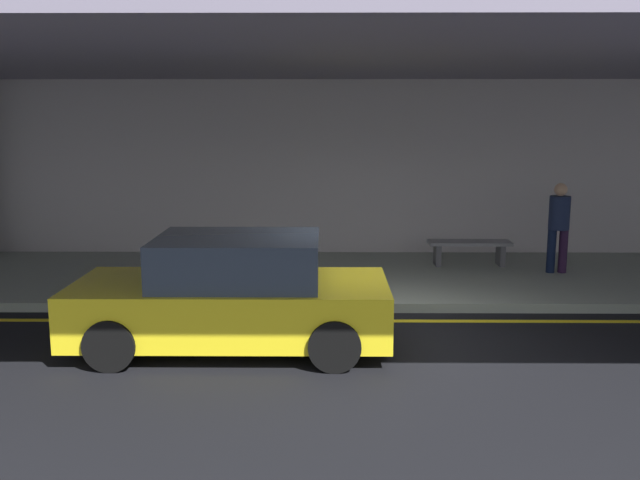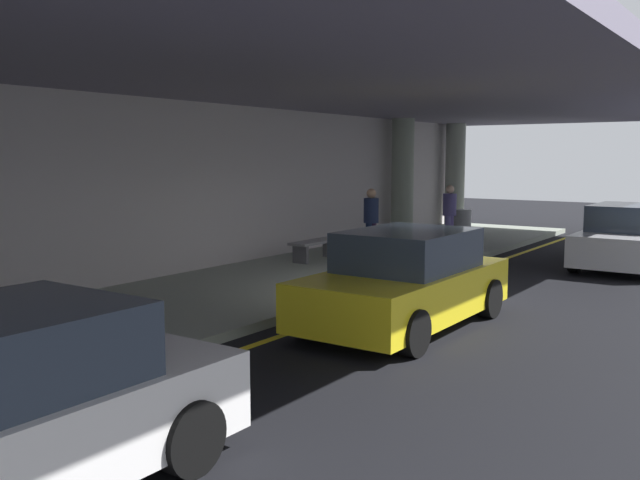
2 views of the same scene
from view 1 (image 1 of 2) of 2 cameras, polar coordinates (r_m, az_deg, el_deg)
The scene contains 8 objects.
ground_plane at distance 9.95m, azimuth 4.51°, elevation -7.62°, with size 60.00×60.00×0.00m, color black.
sidewalk at distance 12.92m, azimuth 3.56°, elevation -3.12°, with size 26.00×4.20×0.15m, color gray.
lane_stripe_yellow at distance 10.49m, azimuth 4.29°, elevation -6.66°, with size 26.00×0.14×0.01m, color yellow.
ceiling_overhang at distance 12.11m, azimuth 3.89°, elevation 14.46°, with size 28.00×13.20×0.30m, color slate.
terminal_back_wall at distance 14.87m, azimuth 3.17°, elevation 5.74°, with size 26.00×0.30×3.80m, color #B7AFAF.
car_yellow_taxi at distance 9.17m, azimuth -7.17°, elevation -4.56°, with size 4.10×1.92×1.50m.
traveler_with_luggage at distance 13.56m, azimuth 19.08°, elevation 1.43°, with size 0.38×0.38×1.68m.
bench_metal at distance 13.87m, azimuth 12.19°, elevation -0.62°, with size 1.60×0.50×0.48m.
Camera 1 is at (-0.70, -9.46, 3.02)m, focal length 38.85 mm.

